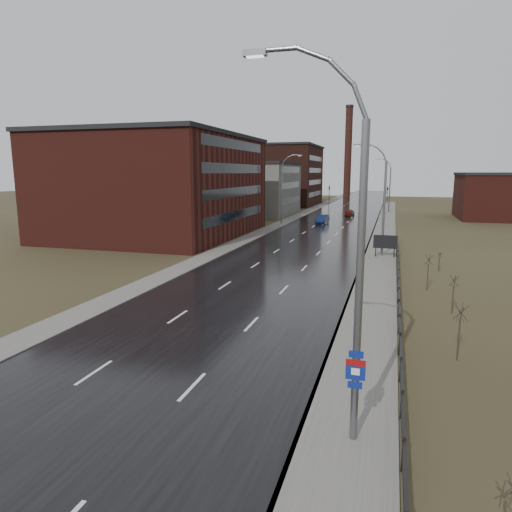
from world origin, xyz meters
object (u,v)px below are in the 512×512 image
Objects in this scene: billboard at (385,243)px; car_far at (350,213)px; car_near at (322,220)px; streetlight_main at (349,256)px.

billboard is 0.61× the size of car_far.
billboard is 0.52× the size of car_near.
car_near is (-10.63, 29.25, -0.89)m from billboard.
streetlight_main reaches higher than car_far.
streetlight_main is 63.33m from car_near.
streetlight_main is 78.10m from car_far.
car_far is (3.08, 15.30, -0.09)m from car_near.
billboard is at bearing -67.53° from car_near.
car_far is at bearing 81.13° from car_near.
streetlight_main is 2.65× the size of car_near.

